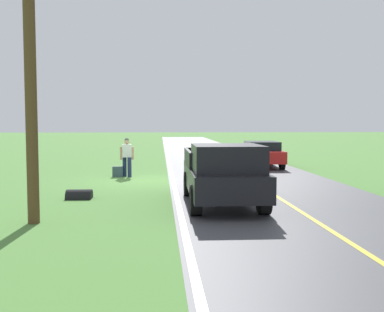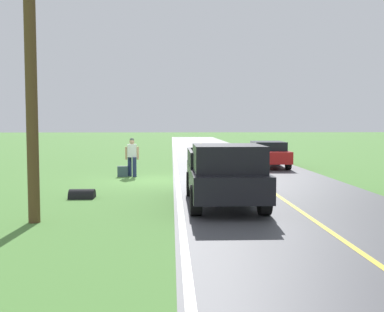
{
  "view_description": "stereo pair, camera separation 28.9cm",
  "coord_description": "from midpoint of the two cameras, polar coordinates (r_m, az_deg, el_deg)",
  "views": [
    {
      "loc": [
        -0.55,
        19.61,
        2.42
      ],
      "look_at": [
        -1.36,
        7.7,
        1.57
      ],
      "focal_mm": 43.82,
      "sensor_mm": 36.0,
      "label": 1
    },
    {
      "loc": [
        -0.84,
        19.62,
        2.42
      ],
      "look_at": [
        -1.36,
        7.7,
        1.57
      ],
      "focal_mm": 43.82,
      "sensor_mm": 36.0,
      "label": 2
    }
  ],
  "objects": [
    {
      "name": "sedan_near_oncoming",
      "position": [
        25.86,
        8.11,
        0.33
      ],
      "size": [
        2.04,
        4.46,
        1.41
      ],
      "color": "red",
      "rests_on": "ground"
    },
    {
      "name": "lane_centre_line",
      "position": [
        20.1,
        6.66,
        -2.86
      ],
      "size": [
        0.14,
        117.6,
        0.0
      ],
      "primitive_type": "cube",
      "color": "gold",
      "rests_on": "ground"
    },
    {
      "name": "road_surface",
      "position": [
        20.1,
        6.66,
        -2.87
      ],
      "size": [
        6.92,
        120.0,
        0.0
      ],
      "primitive_type": "cube",
      "color": "#47474C",
      "rests_on": "ground"
    },
    {
      "name": "suitcase_carried",
      "position": [
        21.22,
        -9.43,
        -1.89
      ],
      "size": [
        0.47,
        0.23,
        0.48
      ],
      "primitive_type": "cube",
      "rotation": [
        0.0,
        0.0,
        1.63
      ],
      "color": "#384C56",
      "rests_on": "ground"
    },
    {
      "name": "utility_pole_roadside",
      "position": [
        11.9,
        -19.77,
        10.23
      ],
      "size": [
        0.28,
        0.28,
        7.49
      ],
      "primitive_type": "cylinder",
      "color": "brown",
      "rests_on": "ground"
    },
    {
      "name": "ground_plane",
      "position": [
        19.77,
        -5.9,
        -2.99
      ],
      "size": [
        200.0,
        200.0,
        0.0
      ],
      "primitive_type": "plane",
      "color": "#4C7F38"
    },
    {
      "name": "drainage_culvert",
      "position": [
        15.45,
        -14.08,
        -5.07
      ],
      "size": [
        0.8,
        0.6,
        0.6
      ],
      "primitive_type": "cylinder",
      "rotation": [
        0.0,
        1.57,
        0.0
      ],
      "color": "black",
      "rests_on": "ground"
    },
    {
      "name": "pickup_truck_passing",
      "position": [
        13.68,
        3.19,
        -2.04
      ],
      "size": [
        2.11,
        5.41,
        1.82
      ],
      "color": "black",
      "rests_on": "ground"
    },
    {
      "name": "lane_edge_line",
      "position": [
        19.77,
        -2.74,
        -2.96
      ],
      "size": [
        0.16,
        117.6,
        0.0
      ],
      "primitive_type": "cube",
      "color": "silver",
      "rests_on": "ground"
    },
    {
      "name": "hitchhiker_walking",
      "position": [
        21.23,
        -8.31,
        0.13
      ],
      "size": [
        0.62,
        0.51,
        1.75
      ],
      "color": "navy",
      "rests_on": "ground"
    }
  ]
}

